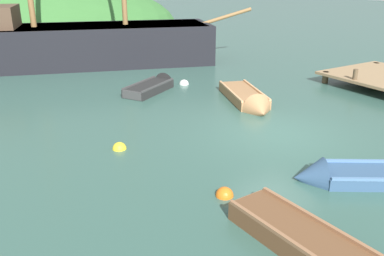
% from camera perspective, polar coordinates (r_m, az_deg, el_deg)
% --- Properties ---
extents(ground_plane, '(120.00, 120.00, 0.00)m').
position_cam_1_polar(ground_plane, '(13.48, 11.70, -0.82)').
color(ground_plane, '#33564C').
extents(sailing_ship, '(16.92, 8.53, 12.36)m').
position_cam_1_polar(sailing_ship, '(23.91, -15.74, 10.37)').
color(sailing_ship, black).
rests_on(sailing_ship, ground).
extents(rowboat_center, '(2.43, 4.05, 1.11)m').
position_cam_1_polar(rowboat_center, '(16.34, 7.79, 3.75)').
color(rowboat_center, '#9E7047').
rests_on(rowboat_center, ground).
extents(rowboat_near_dock, '(3.22, 2.45, 0.98)m').
position_cam_1_polar(rowboat_near_dock, '(18.25, -5.18, 5.67)').
color(rowboat_near_dock, black).
rests_on(rowboat_near_dock, ground).
extents(rowboat_outer_right, '(3.67, 2.92, 1.03)m').
position_cam_1_polar(rowboat_outer_right, '(11.07, 21.98, -6.44)').
color(rowboat_outer_right, '#335175').
rests_on(rowboat_outer_right, ground).
extents(buoy_yellow, '(0.41, 0.41, 0.41)m').
position_cam_1_polar(buoy_yellow, '(12.29, -10.01, -2.87)').
color(buoy_yellow, yellow).
rests_on(buoy_yellow, ground).
extents(buoy_orange, '(0.42, 0.42, 0.42)m').
position_cam_1_polar(buoy_orange, '(9.73, 4.53, -9.33)').
color(buoy_orange, orange).
rests_on(buoy_orange, ground).
extents(buoy_white, '(0.44, 0.44, 0.44)m').
position_cam_1_polar(buoy_white, '(19.10, -1.11, 6.07)').
color(buoy_white, white).
rests_on(buoy_white, ground).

